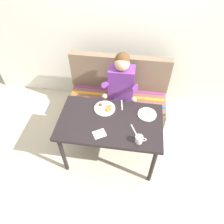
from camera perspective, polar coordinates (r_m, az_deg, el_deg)
ground_plane at (r=2.98m, az=-0.42°, el=-11.62°), size 8.00×8.00×0.00m
back_wall at (r=3.07m, az=3.21°, el=23.11°), size 4.40×0.10×2.60m
table at (r=2.45m, az=-0.50°, el=-3.70°), size 1.20×0.70×0.73m
couch at (r=3.20m, az=1.56°, el=3.20°), size 1.44×0.56×1.00m
person at (r=2.79m, az=2.44°, el=6.73°), size 0.45×0.61×1.21m
plate_breakfast at (r=2.51m, az=-1.95°, el=1.04°), size 0.25×0.25×0.05m
plate_eggs at (r=2.48m, az=9.61°, el=-0.62°), size 0.22×0.22×0.04m
coffee_mug at (r=2.19m, az=7.52°, el=-7.42°), size 0.12×0.08×0.09m
napkin at (r=2.27m, az=-3.49°, el=-6.02°), size 0.17×0.16×0.01m
fork at (r=2.56m, az=2.75°, el=1.96°), size 0.04×0.17×0.00m
knife at (r=2.30m, az=6.22°, el=-5.23°), size 0.10×0.18×0.00m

